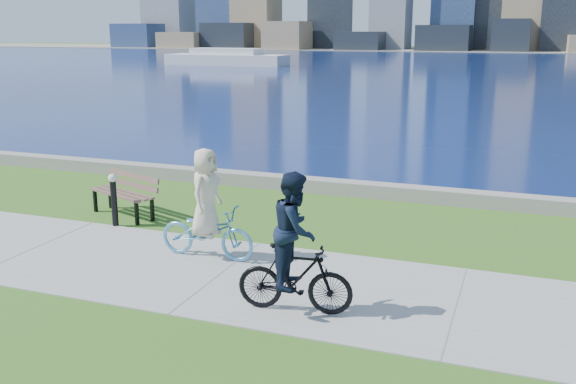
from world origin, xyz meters
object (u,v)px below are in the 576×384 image
bollard_lamp (114,196)px  park_bench (126,191)px  cyclist_man (295,254)px  cyclist_woman (206,218)px

bollard_lamp → park_bench: bearing=107.6°
cyclist_man → cyclist_woman: bearing=47.3°
park_bench → cyclist_woman: 3.61m
bollard_lamp → cyclist_man: bearing=-28.1°
bollard_lamp → cyclist_woman: cyclist_woman is taller
park_bench → cyclist_woman: size_ratio=0.94×
cyclist_woman → cyclist_man: size_ratio=0.96×
park_bench → cyclist_man: cyclist_man is taller
cyclist_woman → park_bench: bearing=58.3°
park_bench → cyclist_man: bearing=-12.9°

